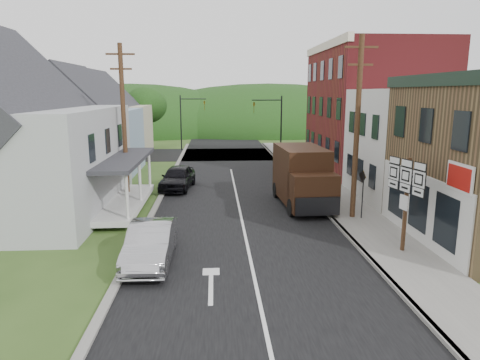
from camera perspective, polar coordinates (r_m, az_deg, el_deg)
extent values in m
plane|color=#2D4719|center=(18.16, 0.98, -8.77)|extent=(120.00, 120.00, 0.00)
cube|color=black|center=(27.73, -0.59, -1.55)|extent=(9.00, 90.00, 0.02)
cube|color=black|center=(44.44, -1.67, 3.45)|extent=(60.00, 9.00, 0.02)
cube|color=slate|center=(26.73, 12.37, -2.17)|extent=(2.80, 55.00, 0.15)
cube|color=slate|center=(26.40, 9.55, -2.23)|extent=(0.20, 55.00, 0.15)
cube|color=slate|center=(25.96, -10.69, -2.54)|extent=(0.30, 55.00, 0.12)
cube|color=silver|center=(27.70, 23.79, 4.27)|extent=(8.00, 7.00, 6.50)
cube|color=maroon|center=(36.26, 17.19, 9.03)|extent=(8.00, 12.00, 10.00)
cube|color=#A6A9AB|center=(25.58, -28.07, 2.22)|extent=(10.00, 12.00, 5.50)
cube|color=#7F94AE|center=(35.53, -19.26, 4.80)|extent=(7.00, 8.00, 5.00)
cube|color=#B5B08C|center=(44.32, -16.77, 6.19)|extent=(7.00, 8.00, 5.00)
cylinder|color=#472D19|center=(21.68, 15.31, 6.39)|extent=(0.26, 0.26, 9.00)
cube|color=#472D19|center=(21.70, 15.89, 16.69)|extent=(1.60, 0.10, 0.10)
cube|color=#472D19|center=(21.64, 15.77, 14.58)|extent=(1.20, 0.10, 0.10)
cylinder|color=#472D19|center=(25.56, -15.21, 7.13)|extent=(0.26, 0.26, 9.00)
cube|color=#472D19|center=(25.58, -15.69, 15.87)|extent=(1.60, 0.10, 0.10)
cube|color=#472D19|center=(25.53, -15.59, 14.08)|extent=(1.20, 0.10, 0.10)
cylinder|color=black|center=(41.09, 5.50, 6.94)|extent=(0.14, 0.14, 6.00)
cylinder|color=black|center=(40.77, 3.59, 10.59)|extent=(2.80, 0.10, 0.10)
imported|color=olive|center=(40.66, 1.88, 9.62)|extent=(0.16, 0.20, 1.00)
cylinder|color=black|center=(47.73, -7.88, 7.53)|extent=(0.14, 0.14, 6.00)
cylinder|color=black|center=(47.53, -6.26, 10.69)|extent=(2.80, 0.10, 0.10)
imported|color=olive|center=(47.50, -4.77, 9.88)|extent=(0.16, 0.20, 1.00)
cylinder|color=#382616|center=(41.17, -28.92, 4.69)|extent=(0.36, 0.36, 4.76)
cylinder|color=#382616|center=(49.76, -12.34, 6.34)|extent=(0.36, 0.36, 3.92)
ellipsoid|color=black|center=(49.59, -12.49, 9.72)|extent=(4.80, 4.80, 4.08)
ellipsoid|color=black|center=(72.26, -2.35, 6.61)|extent=(90.00, 30.00, 16.00)
imported|color=#A1A1A5|center=(16.55, -11.81, -8.33)|extent=(1.62, 4.56, 1.50)
imported|color=black|center=(28.54, -8.33, 0.30)|extent=(2.43, 4.77, 1.56)
cube|color=black|center=(24.69, 8.06, 0.95)|extent=(2.59, 4.64, 2.98)
cube|color=black|center=(22.27, 9.71, -1.62)|extent=(2.45, 1.76, 1.96)
cube|color=black|center=(22.29, 9.64, 0.56)|extent=(2.22, 1.34, 0.05)
cube|color=black|center=(21.58, 10.30, -3.48)|extent=(2.27, 0.27, 0.93)
cylinder|color=black|center=(22.30, 6.89, -3.70)|extent=(0.33, 0.94, 0.93)
cylinder|color=black|center=(22.88, 12.18, -3.49)|extent=(0.33, 0.94, 0.93)
cylinder|color=black|center=(26.20, 4.86, -1.34)|extent=(0.33, 0.94, 0.93)
cylinder|color=black|center=(26.69, 9.42, -1.21)|extent=(0.33, 0.94, 0.93)
cube|color=#472D19|center=(17.91, 21.23, -3.11)|extent=(0.14, 0.14, 3.73)
cube|color=black|center=(17.62, 21.35, 0.56)|extent=(0.52, 2.09, 0.09)
cube|color=silver|center=(16.94, 22.87, 1.67)|extent=(0.15, 0.58, 0.23)
cube|color=silver|center=(17.02, 22.75, 0.08)|extent=(0.16, 0.63, 0.59)
cube|color=silver|center=(17.12, 22.62, -1.49)|extent=(0.15, 0.58, 0.30)
cube|color=silver|center=(17.52, 21.35, 2.09)|extent=(0.15, 0.58, 0.23)
cube|color=silver|center=(17.60, 21.24, 0.55)|extent=(0.16, 0.63, 0.59)
cube|color=silver|center=(17.69, 21.12, -0.97)|extent=(0.15, 0.58, 0.30)
cube|color=silver|center=(18.11, 19.93, 2.48)|extent=(0.15, 0.58, 0.23)
cube|color=silver|center=(18.18, 19.82, 0.99)|extent=(0.16, 0.63, 0.59)
cube|color=silver|center=(18.27, 19.72, -0.49)|extent=(0.15, 0.58, 0.30)
cube|color=silver|center=(17.82, 20.99, -2.81)|extent=(0.13, 0.47, 0.59)
cylinder|color=black|center=(22.02, 16.03, -2.00)|extent=(0.07, 0.07, 2.32)
cube|color=black|center=(21.80, 16.01, 0.47)|extent=(0.13, 0.68, 0.68)
cube|color=yellow|center=(21.80, 16.05, 0.47)|extent=(0.12, 0.61, 0.62)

